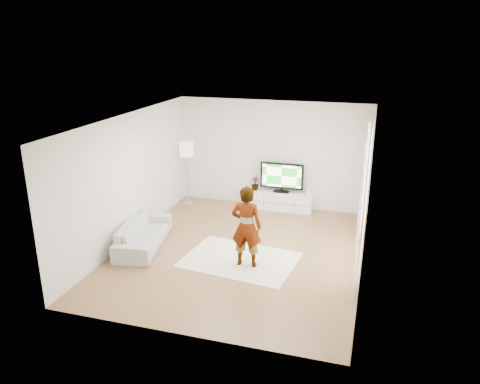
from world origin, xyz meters
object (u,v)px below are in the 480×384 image
(media_console, at_px, (281,201))
(floor_lamp, at_px, (186,152))
(rug, at_px, (240,260))
(television, at_px, (282,176))
(player, at_px, (246,226))
(sofa, at_px, (143,234))

(media_console, relative_size, floor_lamp, 0.97)
(rug, bearing_deg, television, 86.55)
(floor_lamp, bearing_deg, player, -50.31)
(player, height_order, sofa, player)
(rug, height_order, sofa, sofa)
(television, distance_m, rug, 3.27)
(television, distance_m, sofa, 3.96)
(television, bearing_deg, player, -90.08)
(rug, xyz_separation_m, floor_lamp, (-2.31, 2.84, 1.43))
(television, xyz_separation_m, player, (-0.00, -3.32, -0.06))
(rug, relative_size, floor_lamp, 1.31)
(media_console, height_order, sofa, sofa)
(rug, xyz_separation_m, player, (0.19, -0.17, 0.83))
(sofa, height_order, floor_lamp, floor_lamp)
(television, xyz_separation_m, rug, (-0.19, -3.15, -0.88))
(media_console, distance_m, rug, 3.13)
(television, relative_size, rug, 0.50)
(media_console, height_order, rug, media_console)
(media_console, relative_size, rug, 0.74)
(media_console, height_order, floor_lamp, floor_lamp)
(television, distance_m, floor_lamp, 2.58)
(rug, xyz_separation_m, sofa, (-2.19, 0.03, 0.28))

